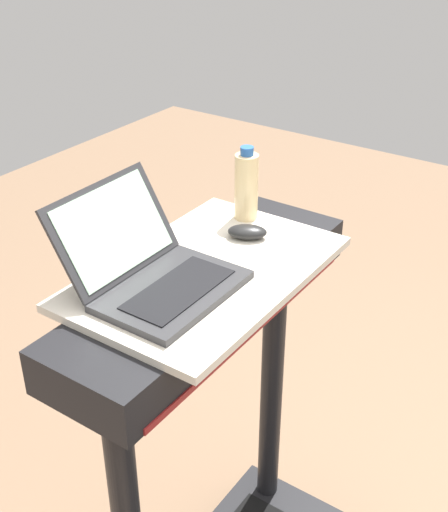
% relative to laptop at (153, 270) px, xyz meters
% --- Properties ---
extents(desk_board, '(0.67, 0.43, 0.02)m').
position_rel_laptop_xyz_m(desk_board, '(0.13, -0.05, -0.05)').
color(desk_board, beige).
rests_on(desk_board, treadmill_base).
extents(laptop, '(0.32, 0.34, 0.21)m').
position_rel_laptop_xyz_m(laptop, '(0.00, 0.00, 0.00)').
color(laptop, '#2D2D30').
rests_on(laptop, desk_board).
extents(computer_mouse, '(0.10, 0.12, 0.03)m').
position_rel_laptop_xyz_m(computer_mouse, '(0.32, -0.05, -0.03)').
color(computer_mouse, black).
rests_on(computer_mouse, desk_board).
extents(water_bottle, '(0.06, 0.06, 0.20)m').
position_rel_laptop_xyz_m(water_bottle, '(0.41, 0.02, 0.05)').
color(water_bottle, beige).
rests_on(water_bottle, desk_board).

